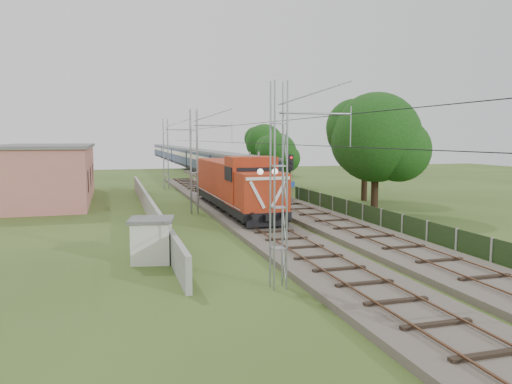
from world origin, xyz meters
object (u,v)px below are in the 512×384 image
object	(u,v)px
locomotive	(234,184)
relay_hut	(152,240)
signal_post	(290,176)
coach_rake	(185,156)

from	to	relation	value
locomotive	relay_hut	size ratio (longest dim) A/B	7.51
signal_post	relay_hut	size ratio (longest dim) A/B	2.01
relay_hut	coach_rake	bearing A→B (deg)	80.48
locomotive	signal_post	bearing A→B (deg)	-62.54
coach_rake	relay_hut	world-z (taller)	coach_rake
coach_rake	signal_post	xyz separation A→B (m)	(-2.28, -65.41, 0.87)
coach_rake	relay_hut	size ratio (longest dim) A/B	45.09
coach_rake	relay_hut	distance (m)	75.00
relay_hut	locomotive	bearing A→B (deg)	61.78
locomotive	relay_hut	xyz separation A→B (m)	(-7.40, -13.79, -1.25)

